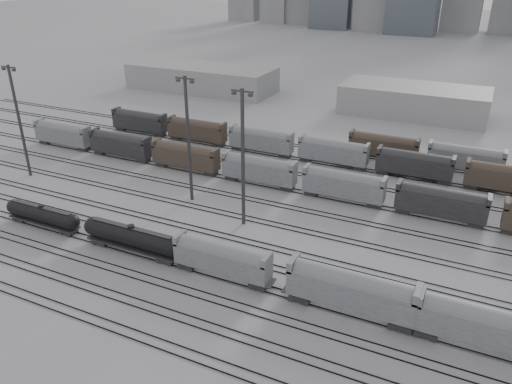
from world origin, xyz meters
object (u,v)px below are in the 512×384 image
at_px(tank_car_a, 43,215).
at_px(tank_car_b, 132,237).
at_px(light_mast_c, 243,156).
at_px(hopper_car_b, 351,289).
at_px(light_mast_a, 19,119).
at_px(hopper_car_c, 488,326).
at_px(hopper_car_a, 222,258).

bearing_deg(tank_car_a, tank_car_b, 0.00).
relative_size(tank_car_a, light_mast_c, 0.67).
relative_size(tank_car_b, light_mast_c, 0.77).
xyz_separation_m(tank_car_b, hopper_car_b, (33.63, -0.00, 1.05)).
bearing_deg(tank_car_b, light_mast_a, 158.69).
bearing_deg(hopper_car_c, hopper_car_b, -180.00).
bearing_deg(tank_car_a, hopper_car_a, -0.00).
height_order(hopper_car_c, light_mast_a, light_mast_a).
relative_size(tank_car_b, hopper_car_a, 1.24).
xyz_separation_m(hopper_car_b, light_mast_a, (-71.44, 14.75, 8.37)).
bearing_deg(hopper_car_c, hopper_car_a, -180.00).
height_order(tank_car_b, light_mast_c, light_mast_c).
distance_m(hopper_car_a, light_mast_a, 55.94).
xyz_separation_m(tank_car_b, hopper_car_c, (49.20, 0.00, 0.92)).
bearing_deg(hopper_car_c, tank_car_a, 180.00).
distance_m(hopper_car_b, light_mast_c, 28.43).
distance_m(hopper_car_a, light_mast_c, 18.13).
relative_size(hopper_car_a, hopper_car_b, 0.88).
height_order(tank_car_a, light_mast_a, light_mast_a).
bearing_deg(light_mast_c, hopper_car_b, -33.90).
bearing_deg(light_mast_c, hopper_car_c, -21.65).
relative_size(hopper_car_b, light_mast_a, 0.72).
bearing_deg(light_mast_a, hopper_car_c, -9.62).
relative_size(hopper_car_b, light_mast_c, 0.70).
distance_m(hopper_car_a, hopper_car_c, 33.79).
distance_m(tank_car_a, hopper_car_b, 52.01).
relative_size(tank_car_a, light_mast_a, 0.68).
xyz_separation_m(hopper_car_a, light_mast_c, (-4.27, 15.11, 9.07)).
bearing_deg(hopper_car_b, tank_car_a, 180.00).
bearing_deg(tank_car_b, hopper_car_a, -0.00).
xyz_separation_m(hopper_car_c, light_mast_a, (-87.02, 14.75, 8.50)).
xyz_separation_m(light_mast_a, light_mast_c, (48.96, 0.36, 0.26)).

